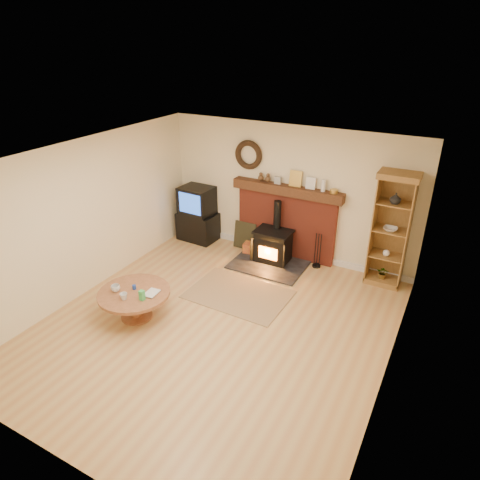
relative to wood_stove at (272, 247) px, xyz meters
The scene contains 11 objects.
ground 2.29m from the wood_stove, 87.63° to the right, with size 5.50×5.50×0.00m, color tan.
room_shell 2.59m from the wood_stove, 88.00° to the right, with size 5.02×5.52×2.61m.
chimney_breast 0.64m from the wood_stove, 76.70° to the left, with size 2.20×0.22×1.78m.
wood_stove is the anchor object (origin of this frame).
area_rug 1.38m from the wood_stove, 90.80° to the right, with size 1.69×1.16×0.01m, color brown.
tv_unit 1.88m from the wood_stove, behind, with size 0.83×0.61×1.18m.
curio_cabinet 2.21m from the wood_stove, ahead, with size 0.66×0.48×2.05m.
firelog_box 0.55m from the wood_stove, 164.91° to the left, with size 0.36×0.22×0.22m, color gold.
leaning_painting 0.80m from the wood_stove, 159.39° to the left, with size 0.48×0.03×0.57m, color black.
fire_tools 0.89m from the wood_stove, 15.52° to the left, with size 0.16×0.16×0.70m.
coffee_table 2.91m from the wood_stove, 112.98° to the right, with size 1.12×1.12×0.63m.
Camera 1 is at (2.87, -4.54, 4.08)m, focal length 32.00 mm.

